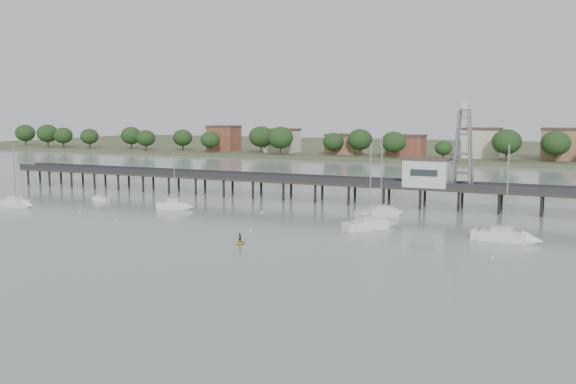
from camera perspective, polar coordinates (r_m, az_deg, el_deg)
name	(u,v)px	position (r m, az deg, el deg)	size (l,w,h in m)	color
ground_plane	(103,263)	(79.35, -16.11, -6.12)	(500.00, 500.00, 0.00)	gray
pier	(303,182)	(129.55, 1.34, 0.92)	(150.00, 5.00, 5.50)	#2D2823
pier_building	(427,172)	(121.66, 12.23, 1.72)	(8.40, 5.40, 5.30)	silver
lattice_tower	(463,149)	(120.12, 15.32, 3.68)	(3.20, 3.20, 15.50)	slate
sailboat_c	(375,225)	(99.26, 7.72, -2.89)	(7.13, 8.12, 13.87)	white
sailboat_d	(513,237)	(93.71, 19.35, -3.83)	(8.80, 3.18, 14.22)	white
sailboat_b	(178,206)	(119.75, -9.78, -1.21)	(6.67, 3.28, 10.77)	white
sailboat_a	(19,203)	(131.28, -22.80, -0.94)	(7.56, 2.21, 12.56)	white
sailboat_f	(386,213)	(110.87, 8.68, -1.86)	(7.43, 8.65, 14.62)	white
white_tender	(100,199)	(134.62, -16.33, -0.59)	(3.31, 1.49, 1.27)	white
yellow_dinghy	(240,244)	(87.64, -4.29, -4.61)	(1.64, 0.47, 2.29)	yellow
dinghy_occupant	(240,244)	(87.64, -4.29, -4.61)	(0.46, 1.26, 0.30)	black
mooring_buoys	(251,223)	(102.93, -3.31, -2.80)	(72.70, 23.36, 0.39)	beige
far_shore	(459,149)	(302.66, 14.95, 3.70)	(500.00, 170.00, 10.40)	#475133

